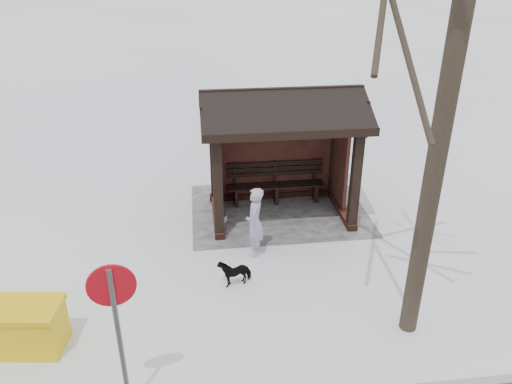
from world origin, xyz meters
TOP-DOWN VIEW (x-y plane):
  - ground at (0.00, 0.00)m, footprint 120.00×120.00m
  - trampled_patch at (0.00, -0.20)m, footprint 4.20×3.20m
  - bus_shelter at (0.00, -0.16)m, footprint 3.60×2.40m
  - pedestrian at (0.81, 1.65)m, footprint 0.49×0.63m
  - dog at (1.31, 2.60)m, footprint 0.67×0.44m
  - grit_bin at (4.67, 3.92)m, footprint 1.15×0.86m
  - road_sign at (3.01, 5.28)m, footprint 0.61×0.12m

SIDE VIEW (x-z plane):
  - ground at x=0.00m, z-range 0.00..0.00m
  - trampled_patch at x=0.00m, z-range 0.00..0.02m
  - dog at x=1.31m, z-range 0.00..0.52m
  - grit_bin at x=4.67m, z-range 0.01..0.83m
  - pedestrian at x=0.81m, z-range 0.00..1.52m
  - road_sign at x=3.01m, z-range 0.52..2.91m
  - bus_shelter at x=0.00m, z-range 0.62..3.71m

